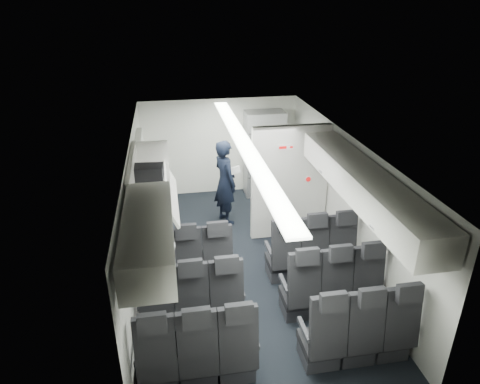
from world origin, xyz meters
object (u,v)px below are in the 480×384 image
object	(u,v)px
seat_row_mid	(263,297)
boarding_door	(143,182)
galley_unit	(264,154)
carry_on_bag	(149,174)
seat_row_rear	(280,345)
seat_row_front	(250,260)
flight_attendant	(225,182)

from	to	relation	value
seat_row_mid	boarding_door	xyz separation A→B (m)	(-1.64, 2.99, 0.55)
galley_unit	carry_on_bag	distance (m)	3.84
seat_row_rear	boarding_door	world-z (taller)	boarding_door
seat_row_mid	seat_row_rear	xyz separation A→B (m)	(0.00, -0.90, 0.00)
seat_row_front	flight_attendant	distance (m)	2.12
seat_row_rear	boarding_door	bearing A→B (deg)	112.87
seat_row_front	carry_on_bag	xyz separation A→B (m)	(-1.44, 0.38, 1.40)
flight_attendant	seat_row_front	bearing A→B (deg)	162.01
seat_row_front	flight_attendant	bearing A→B (deg)	92.59
seat_row_rear	seat_row_mid	bearing A→B (deg)	90.00
galley_unit	boarding_door	world-z (taller)	galley_unit
galley_unit	seat_row_front	bearing A→B (deg)	-106.28
seat_row_front	galley_unit	size ratio (longest dim) A/B	1.75
galley_unit	flight_attendant	distance (m)	1.58
seat_row_mid	galley_unit	xyz separation A→B (m)	(0.95, 4.15, 0.55)
seat_row_mid	carry_on_bag	xyz separation A→B (m)	(-1.44, 1.28, 1.40)
flight_attendant	carry_on_bag	bearing A→B (deg)	121.10
carry_on_bag	flight_attendant	bearing A→B (deg)	56.98
seat_row_mid	seat_row_rear	bearing A→B (deg)	-90.00
seat_row_mid	seat_row_rear	world-z (taller)	same
seat_row_front	carry_on_bag	bearing A→B (deg)	165.32
boarding_door	flight_attendant	bearing A→B (deg)	-0.37
boarding_door	carry_on_bag	xyz separation A→B (m)	(0.20, -1.71, 0.85)
galley_unit	seat_row_mid	bearing A→B (deg)	-102.88
galley_unit	seat_row_rear	bearing A→B (deg)	-100.65
seat_row_front	seat_row_rear	world-z (taller)	same
seat_row_rear	galley_unit	xyz separation A→B (m)	(0.95, 5.05, 0.55)
seat_row_mid	boarding_door	world-z (taller)	boarding_door
galley_unit	carry_on_bag	xyz separation A→B (m)	(-2.39, -2.88, 0.86)
boarding_door	flight_attendant	world-z (taller)	boarding_door
boarding_door	carry_on_bag	world-z (taller)	carry_on_bag
flight_attendant	carry_on_bag	xyz separation A→B (m)	(-1.34, -1.70, 0.96)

